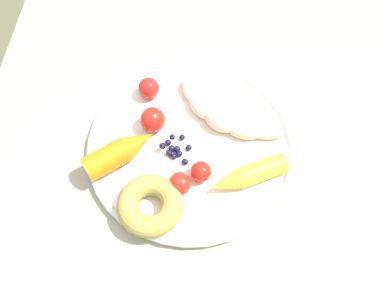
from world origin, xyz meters
name	(u,v)px	position (x,y,z in m)	size (l,w,h in m)	color
ground_plane	(198,244)	(0.00, 0.00, 0.00)	(6.00, 6.00, 0.00)	#5B5B42
dining_table	(202,163)	(0.00, 0.00, 0.62)	(0.91, 0.79, 0.72)	#9B9B88
plate	(192,145)	(0.02, -0.02, 0.73)	(0.35, 0.35, 0.02)	white
banana	(223,119)	(-0.02, 0.03, 0.74)	(0.13, 0.19, 0.03)	beige
carrot_orange	(121,152)	(0.05, -0.13, 0.75)	(0.11, 0.12, 0.04)	orange
carrot_yellow	(249,176)	(0.08, 0.07, 0.74)	(0.08, 0.13, 0.03)	yellow
donut	(151,205)	(0.14, -0.07, 0.74)	(0.10, 0.10, 0.03)	#AA9647
blueberry_pile	(176,149)	(0.04, -0.04, 0.74)	(0.06, 0.05, 0.02)	#191638
tomato_near	(181,184)	(0.10, -0.03, 0.75)	(0.04, 0.04, 0.04)	red
tomato_mid	(205,172)	(0.08, 0.00, 0.74)	(0.03, 0.03, 0.03)	red
tomato_far	(154,120)	(-0.01, -0.09, 0.75)	(0.04, 0.04, 0.04)	red
tomato_extra	(150,88)	(-0.08, -0.10, 0.75)	(0.04, 0.04, 0.04)	red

